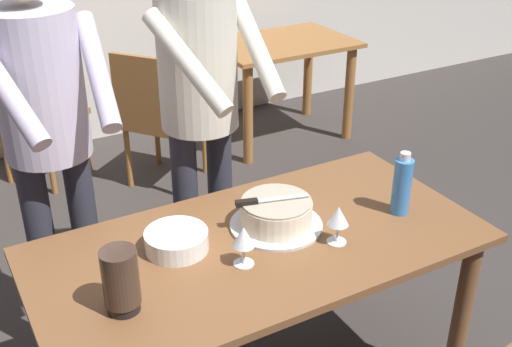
# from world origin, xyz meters

# --- Properties ---
(main_dining_table) EXTENTS (1.59, 0.80, 0.75)m
(main_dining_table) POSITION_xyz_m (0.00, 0.00, 0.63)
(main_dining_table) COLOR brown
(main_dining_table) RESTS_ON ground_plane
(cake_on_platter) EXTENTS (0.34, 0.34, 0.11)m
(cake_on_platter) POSITION_xyz_m (0.10, 0.06, 0.80)
(cake_on_platter) COLOR silver
(cake_on_platter) RESTS_ON main_dining_table
(cake_knife) EXTENTS (0.27, 0.09, 0.02)m
(cake_knife) POSITION_xyz_m (0.03, 0.08, 0.87)
(cake_knife) COLOR silver
(cake_knife) RESTS_ON cake_on_platter
(plate_stack) EXTENTS (0.22, 0.22, 0.07)m
(plate_stack) POSITION_xyz_m (-0.27, 0.10, 0.79)
(plate_stack) COLOR white
(plate_stack) RESTS_ON main_dining_table
(wine_glass_near) EXTENTS (0.08, 0.08, 0.14)m
(wine_glass_near) POSITION_xyz_m (0.23, -0.13, 0.85)
(wine_glass_near) COLOR silver
(wine_glass_near) RESTS_ON main_dining_table
(wine_glass_far) EXTENTS (0.08, 0.08, 0.14)m
(wine_glass_far) POSITION_xyz_m (-0.11, -0.09, 0.85)
(wine_glass_far) COLOR silver
(wine_glass_far) RESTS_ON main_dining_table
(water_bottle) EXTENTS (0.07, 0.07, 0.25)m
(water_bottle) POSITION_xyz_m (0.56, -0.08, 0.86)
(water_bottle) COLOR #387AC6
(water_bottle) RESTS_ON main_dining_table
(hurricane_lamp) EXTENTS (0.11, 0.11, 0.21)m
(hurricane_lamp) POSITION_xyz_m (-0.54, -0.12, 0.86)
(hurricane_lamp) COLOR black
(hurricane_lamp) RESTS_ON main_dining_table
(person_cutting_cake) EXTENTS (0.46, 0.57, 1.72)m
(person_cutting_cake) POSITION_xyz_m (0.06, 0.61, 1.08)
(person_cutting_cake) COLOR #2D2D38
(person_cutting_cake) RESTS_ON ground_plane
(person_standing_beside) EXTENTS (0.47, 0.56, 1.72)m
(person_standing_beside) POSITION_xyz_m (-0.55, 0.64, 1.08)
(person_standing_beside) COLOR #2D2D38
(person_standing_beside) RESTS_ON ground_plane
(background_table) EXTENTS (1.00, 0.70, 0.74)m
(background_table) POSITION_xyz_m (1.41, 2.17, 0.58)
(background_table) COLOR #9E6633
(background_table) RESTS_ON ground_plane
(background_chair_0) EXTENTS (0.62, 0.62, 0.90)m
(background_chair_0) POSITION_xyz_m (-0.32, 2.42, 0.49)
(background_chair_0) COLOR #9E6633
(background_chair_0) RESTS_ON ground_plane
(background_chair_1) EXTENTS (0.62, 0.62, 0.90)m
(background_chair_1) POSITION_xyz_m (0.34, 1.89, 0.49)
(background_chair_1) COLOR #9E6633
(background_chair_1) RESTS_ON ground_plane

